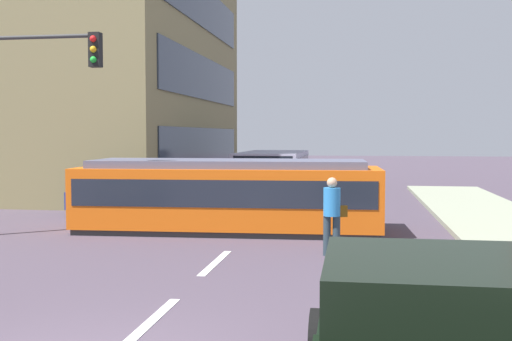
{
  "coord_description": "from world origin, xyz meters",
  "views": [
    {
      "loc": [
        2.76,
        -5.9,
        2.57
      ],
      "look_at": [
        0.28,
        9.34,
        1.67
      ],
      "focal_mm": 43.04,
      "sensor_mm": 36.0,
      "label": 1
    }
  ],
  "objects_px": {
    "streetcar_tram": "(229,194)",
    "pedestrian_crossing": "(332,212)",
    "parked_sedan_far": "(160,180)",
    "traffic_light_mast": "(32,92)",
    "city_bus": "(273,171)",
    "parked_sedan_mid": "(118,192)"
  },
  "relations": [
    {
      "from": "city_bus",
      "to": "pedestrian_crossing",
      "type": "xyz_separation_m",
      "value": [
        2.94,
        -12.48,
        -0.12
      ]
    },
    {
      "from": "pedestrian_crossing",
      "to": "city_bus",
      "type": "bearing_deg",
      "value": 103.24
    },
    {
      "from": "streetcar_tram",
      "to": "parked_sedan_far",
      "type": "xyz_separation_m",
      "value": [
        -5.03,
        9.52,
        -0.36
      ]
    },
    {
      "from": "streetcar_tram",
      "to": "parked_sedan_far",
      "type": "relative_size",
      "value": 1.9
    },
    {
      "from": "parked_sedan_mid",
      "to": "parked_sedan_far",
      "type": "xyz_separation_m",
      "value": [
        -0.33,
        5.56,
        -0.0
      ]
    },
    {
      "from": "pedestrian_crossing",
      "to": "streetcar_tram",
      "type": "bearing_deg",
      "value": 134.12
    },
    {
      "from": "city_bus",
      "to": "traffic_light_mast",
      "type": "relative_size",
      "value": 1.11
    },
    {
      "from": "pedestrian_crossing",
      "to": "parked_sedan_far",
      "type": "distance_m",
      "value": 14.76
    },
    {
      "from": "traffic_light_mast",
      "to": "streetcar_tram",
      "type": "bearing_deg",
      "value": 19.89
    },
    {
      "from": "parked_sedan_mid",
      "to": "pedestrian_crossing",
      "type": "bearing_deg",
      "value": -42.43
    },
    {
      "from": "pedestrian_crossing",
      "to": "traffic_light_mast",
      "type": "relative_size",
      "value": 0.32
    },
    {
      "from": "traffic_light_mast",
      "to": "pedestrian_crossing",
      "type": "bearing_deg",
      "value": -9.6
    },
    {
      "from": "pedestrian_crossing",
      "to": "parked_sedan_mid",
      "type": "distance_m",
      "value": 10.25
    },
    {
      "from": "streetcar_tram",
      "to": "pedestrian_crossing",
      "type": "bearing_deg",
      "value": -45.88
    },
    {
      "from": "streetcar_tram",
      "to": "traffic_light_mast",
      "type": "distance_m",
      "value": 5.61
    },
    {
      "from": "pedestrian_crossing",
      "to": "parked_sedan_far",
      "type": "xyz_separation_m",
      "value": [
        -7.89,
        12.47,
        -0.32
      ]
    },
    {
      "from": "streetcar_tram",
      "to": "pedestrian_crossing",
      "type": "distance_m",
      "value": 4.11
    },
    {
      "from": "streetcar_tram",
      "to": "parked_sedan_far",
      "type": "distance_m",
      "value": 10.77
    },
    {
      "from": "parked_sedan_far",
      "to": "pedestrian_crossing",
      "type": "bearing_deg",
      "value": -57.68
    },
    {
      "from": "city_bus",
      "to": "pedestrian_crossing",
      "type": "relative_size",
      "value": 3.46
    },
    {
      "from": "parked_sedan_mid",
      "to": "parked_sedan_far",
      "type": "distance_m",
      "value": 5.57
    },
    {
      "from": "streetcar_tram",
      "to": "pedestrian_crossing",
      "type": "relative_size",
      "value": 4.85
    }
  ]
}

